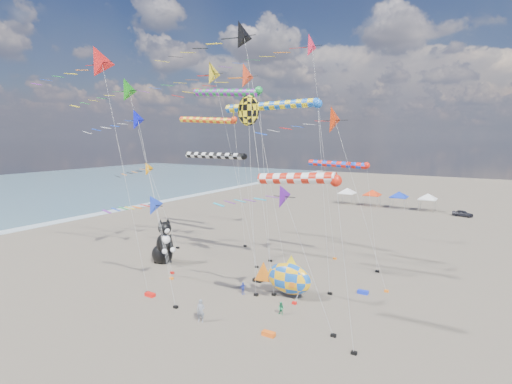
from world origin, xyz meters
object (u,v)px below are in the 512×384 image
object	(u,v)px
fish_inflatable	(288,278)
parked_car	(463,213)
person_adult	(201,311)
child_green	(281,309)
cat_inflatable	(164,240)
child_blue	(243,288)

from	to	relation	value
fish_inflatable	parked_car	distance (m)	47.24
person_adult	fish_inflatable	bearing A→B (deg)	45.26
child_green	cat_inflatable	bearing A→B (deg)	169.56
cat_inflatable	fish_inflatable	distance (m)	15.67
person_adult	cat_inflatable	bearing A→B (deg)	124.64
parked_car	fish_inflatable	bearing A→B (deg)	179.85
cat_inflatable	parked_car	bearing A→B (deg)	82.87
child_blue	person_adult	bearing A→B (deg)	-143.76
child_blue	parked_car	world-z (taller)	parked_car
cat_inflatable	parked_car	distance (m)	51.62
fish_inflatable	parked_car	xyz separation A→B (m)	(9.99, 46.16, -1.13)
cat_inflatable	child_green	distance (m)	17.39
fish_inflatable	child_green	size ratio (longest dim) A/B	5.25
person_adult	child_blue	xyz separation A→B (m)	(-0.17, 5.95, -0.32)
fish_inflatable	child_blue	size ratio (longest dim) A/B	4.99
fish_inflatable	parked_car	world-z (taller)	fish_inflatable
cat_inflatable	fish_inflatable	size ratio (longest dim) A/B	0.92
child_green	child_blue	xyz separation A→B (m)	(-4.69, 1.88, 0.03)
cat_inflatable	child_green	size ratio (longest dim) A/B	4.86
person_adult	parked_car	distance (m)	55.21
fish_inflatable	cat_inflatable	bearing A→B (deg)	174.98
person_adult	child_green	bearing A→B (deg)	22.50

